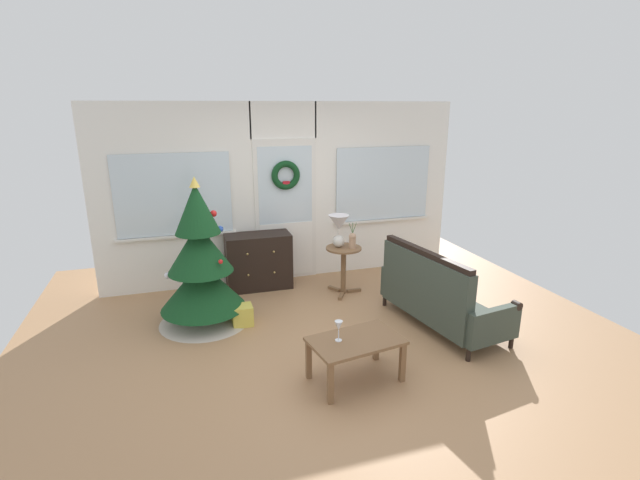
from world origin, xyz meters
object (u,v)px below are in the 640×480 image
Objects in this scene: coffee_table at (356,345)px; wine_glass at (339,326)px; side_table at (344,261)px; gift_box at (242,315)px; flower_vase at (352,240)px; settee_sofa at (436,297)px; table_lamp at (339,227)px; dresser_cabinet at (259,261)px; christmas_tree at (201,268)px.

wine_glass is at bearing 170.27° from coffee_table.
gift_box is (-1.46, -0.53, -0.35)m from side_table.
coffee_table is at bearing -110.31° from flower_vase.
gift_box is at bearing -163.15° from flower_vase.
side_table is (-0.68, 1.26, 0.10)m from settee_sofa.
table_lamp is 2.19m from coffee_table.
christmas_tree is at bearing -132.59° from dresser_cabinet.
dresser_cabinet is at bearing 151.67° from side_table.
settee_sofa is at bearing 26.00° from wine_glass.
coffee_table is at bearing -59.93° from gift_box.
wine_glass is (1.11, -1.64, -0.12)m from christmas_tree.
christmas_tree reaches higher than coffee_table.
dresser_cabinet reaches higher than coffee_table.
side_table is 0.33m from flower_vase.
flower_vase is 1.79× the size of wine_glass.
side_table is 2.78× the size of gift_box.
wine_glass is at bearing -154.00° from settee_sofa.
christmas_tree reaches higher than dresser_cabinet.
dresser_cabinet is 1.21m from side_table.
flower_vase reaches higher than coffee_table.
settee_sofa is at bearing -46.51° from dresser_cabinet.
wine_glass is at bearing -109.63° from table_lamp.
flower_vase is (1.99, 0.27, 0.10)m from christmas_tree.
settee_sofa reaches higher than dresser_cabinet.
wine_glass is 0.82× the size of gift_box.
flower_vase reaches higher than wine_glass.
gift_box is (-0.40, -1.11, -0.27)m from dresser_cabinet.
christmas_tree reaches higher than settee_sofa.
settee_sofa reaches higher than side_table.
table_lamp reaches higher than dresser_cabinet.
side_table reaches higher than wine_glass.
table_lamp is at bearing 119.55° from settee_sofa.
christmas_tree is 2.64× the size of side_table.
dresser_cabinet reaches higher than wine_glass.
table_lamp is (1.83, 0.37, 0.27)m from christmas_tree.
settee_sofa is at bearing -18.75° from gift_box.
christmas_tree is at bearing -168.68° from table_lamp.
wine_glass is (-1.45, -0.71, 0.19)m from settee_sofa.
table_lamp is at bearing 22.23° from gift_box.
settee_sofa is at bearing -60.45° from table_lamp.
christmas_tree is at bearing -172.39° from flower_vase.
christmas_tree is 2.12m from coffee_table.
wine_glass is (-0.72, -2.01, -0.38)m from table_lamp.
wine_glass reaches higher than coffee_table.
side_table reaches higher than gift_box.
dresser_cabinet is at bearing 47.41° from christmas_tree.
table_lamp is at bearing 146.31° from side_table.
dresser_cabinet is 2.61m from coffee_table.
table_lamp is at bearing 74.72° from coffee_table.
dresser_cabinet is 3.79× the size of gift_box.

